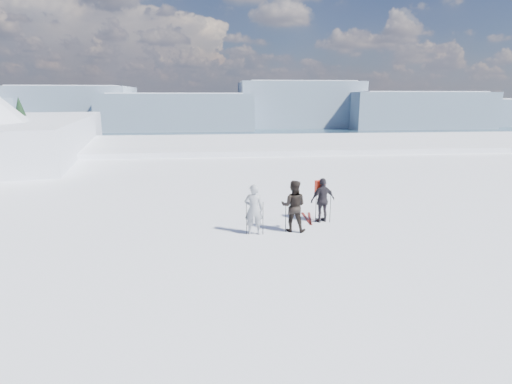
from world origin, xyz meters
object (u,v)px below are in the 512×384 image
Objects in this scene: skier_dark at (293,206)px; skis_loose at (308,218)px; skier_pack at (323,200)px; skier_grey at (254,209)px.

skier_dark is 1.98m from skis_loose.
skier_dark is 1.08× the size of skier_pack.
skier_grey is at bearing 7.50° from skier_pack.
skier_grey is 1.04× the size of skier_pack.
skier_dark is at bearing -122.97° from skis_loose.
skis_loose is at bearing -140.68° from skier_grey.
skier_dark is (1.52, 0.19, 0.03)m from skier_grey.
skier_dark reaches higher than skier_grey.
skier_pack is at bearing -126.99° from skier_dark.
skier_dark is 1.15× the size of skis_loose.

